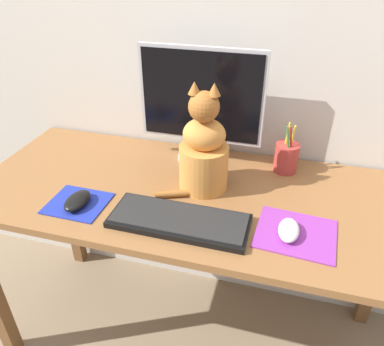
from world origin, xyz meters
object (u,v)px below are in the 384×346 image
object	(u,v)px
keyboard	(179,220)
pen_cup	(286,157)
cat	(204,151)
monitor	(201,103)
computer_mouse_right	(289,230)
computer_mouse_left	(77,201)

from	to	relation	value
keyboard	pen_cup	size ratio (longest dim) A/B	2.25
cat	pen_cup	distance (m)	0.32
monitor	keyboard	distance (m)	0.44
computer_mouse_right	cat	world-z (taller)	cat
computer_mouse_right	pen_cup	world-z (taller)	pen_cup
cat	pen_cup	xyz separation A→B (m)	(0.26, 0.18, -0.08)
computer_mouse_left	cat	bearing A→B (deg)	30.88
monitor	cat	xyz separation A→B (m)	(0.06, -0.18, -0.09)
cat	pen_cup	size ratio (longest dim) A/B	2.00
computer_mouse_right	pen_cup	distance (m)	0.36
monitor	computer_mouse_left	size ratio (longest dim) A/B	3.91
monitor	computer_mouse_right	bearing A→B (deg)	-45.79
keyboard	cat	bearing A→B (deg)	84.80
keyboard	computer_mouse_right	distance (m)	0.31
computer_mouse_left	pen_cup	bearing A→B (deg)	32.64
pen_cup	cat	bearing A→B (deg)	-145.07
monitor	cat	bearing A→B (deg)	-72.85
computer_mouse_left	cat	xyz separation A→B (m)	(0.35, 0.21, 0.12)
computer_mouse_left	cat	size ratio (longest dim) A/B	0.31
computer_mouse_left	pen_cup	world-z (taller)	pen_cup
computer_mouse_right	cat	xyz separation A→B (m)	(-0.29, 0.18, 0.12)
keyboard	cat	xyz separation A→B (m)	(0.02, 0.21, 0.12)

